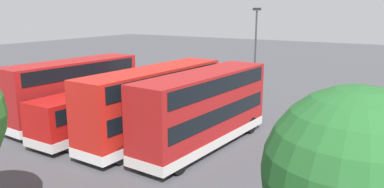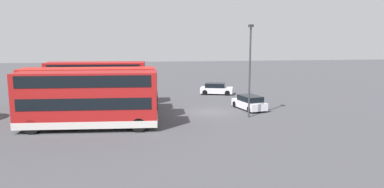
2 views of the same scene
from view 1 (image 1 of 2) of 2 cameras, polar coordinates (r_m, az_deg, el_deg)
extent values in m
plane|color=#47474C|center=(34.35, 3.03, -1.01)|extent=(140.00, 140.00, 0.00)
cube|color=#A51919|center=(22.27, 1.83, -2.05)|extent=(3.21, 10.92, 4.20)
cube|color=silver|center=(22.80, 1.80, -6.49)|extent=(3.25, 10.97, 0.55)
cube|color=black|center=(22.32, 1.83, -2.55)|extent=(3.22, 10.13, 0.90)
cube|color=black|center=(21.93, 1.86, 1.74)|extent=(3.22, 10.13, 0.90)
cube|color=black|center=(26.88, 8.21, -0.05)|extent=(2.25, 0.20, 1.10)
cylinder|color=black|center=(26.62, 4.53, -3.87)|extent=(0.37, 1.12, 1.10)
cylinder|color=black|center=(25.60, 8.87, -4.66)|extent=(0.37, 1.12, 1.10)
cylinder|color=black|center=(20.52, -7.12, -9.04)|extent=(0.37, 1.12, 1.10)
cylinder|color=black|center=(19.18, -2.05, -10.54)|extent=(0.37, 1.12, 1.10)
cube|color=red|center=(23.85, -5.64, -1.12)|extent=(3.02, 11.48, 4.20)
cube|color=silver|center=(24.34, -5.55, -5.29)|extent=(3.06, 11.52, 0.55)
cube|color=black|center=(23.89, -5.63, -1.58)|extent=(3.05, 10.69, 0.90)
cube|color=black|center=(23.54, -5.72, 2.43)|extent=(3.05, 10.69, 0.90)
cube|color=black|center=(28.41, 1.74, 0.76)|extent=(2.25, 0.15, 1.10)
cylinder|color=black|center=(28.28, -1.77, -2.84)|extent=(0.35, 1.11, 1.10)
cylinder|color=black|center=(27.07, 2.11, -3.55)|extent=(0.35, 1.11, 1.10)
cylinder|color=black|center=(22.23, -14.95, -7.65)|extent=(0.35, 1.11, 1.10)
cylinder|color=black|center=(20.67, -10.78, -9.00)|extent=(0.35, 1.11, 1.10)
cube|color=#B71411|center=(26.43, -12.26, -1.77)|extent=(2.69, 11.75, 2.60)
cube|color=silver|center=(26.70, -12.16, -3.90)|extent=(2.73, 11.79, 0.55)
cube|color=black|center=(26.29, -12.32, -0.50)|extent=(2.74, 10.95, 0.90)
cube|color=black|center=(30.64, -4.60, 1.61)|extent=(2.25, 0.09, 1.10)
cylinder|color=black|center=(30.61, -7.83, -1.75)|extent=(0.31, 1.10, 1.10)
cylinder|color=black|center=(29.25, -4.46, -2.34)|extent=(0.31, 1.10, 1.10)
cylinder|color=black|center=(24.79, -21.28, -5.98)|extent=(0.31, 1.10, 1.10)
cylinder|color=black|center=(23.08, -17.92, -7.08)|extent=(0.31, 1.10, 1.10)
cube|color=#A51919|center=(28.52, -17.43, 0.64)|extent=(3.18, 10.32, 4.20)
cube|color=silver|center=(28.94, -17.19, -2.90)|extent=(3.22, 10.36, 0.55)
cube|color=black|center=(28.56, -17.40, 0.25)|extent=(3.19, 9.52, 0.90)
cube|color=black|center=(28.26, -17.63, 3.61)|extent=(3.19, 9.52, 0.90)
cube|color=black|center=(31.84, -10.11, 1.87)|extent=(2.25, 0.20, 1.10)
cylinder|color=black|center=(32.06, -13.22, -1.31)|extent=(0.37, 1.12, 1.10)
cylinder|color=black|center=(30.45, -10.40, -1.92)|extent=(0.37, 1.12, 1.10)
cylinder|color=black|center=(27.92, -24.59, -4.22)|extent=(0.37, 1.12, 1.10)
cylinder|color=black|center=(26.06, -22.07, -5.15)|extent=(0.37, 1.12, 1.10)
cube|color=silver|center=(38.16, 5.19, 1.16)|extent=(4.45, 2.70, 0.70)
cube|color=black|center=(38.00, 5.50, 2.06)|extent=(2.80, 2.17, 0.55)
cylinder|color=black|center=(37.81, 2.72, 0.76)|extent=(0.67, 0.36, 0.64)
cylinder|color=black|center=(39.32, 3.36, 1.22)|extent=(0.67, 0.36, 0.64)
cylinder|color=black|center=(37.14, 7.11, 0.46)|extent=(0.67, 0.36, 0.64)
cylinder|color=black|center=(38.67, 7.58, 0.93)|extent=(0.67, 0.36, 0.64)
cube|color=silver|center=(42.43, -7.60, 2.26)|extent=(2.85, 4.33, 0.70)
cube|color=black|center=(42.21, -7.85, 3.06)|extent=(2.25, 2.76, 0.55)
cylinder|color=black|center=(43.89, -6.68, 2.35)|extent=(0.39, 0.68, 0.64)
cylinder|color=black|center=(42.61, -5.44, 2.07)|extent=(0.39, 0.68, 0.64)
cylinder|color=black|center=(42.38, -9.76, 1.89)|extent=(0.39, 0.68, 0.64)
cylinder|color=black|center=(41.05, -8.56, 1.58)|extent=(0.39, 0.68, 0.64)
cylinder|color=#38383D|center=(35.26, 9.55, 5.80)|extent=(0.16, 0.16, 8.00)
cube|color=#262628|center=(35.02, 9.80, 12.55)|extent=(0.70, 0.30, 0.24)
sphere|color=#236028|center=(8.92, 23.21, -11.27)|extent=(3.93, 3.93, 3.93)
camera|label=2|loc=(29.32, 70.64, 2.73)|focal=34.47mm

